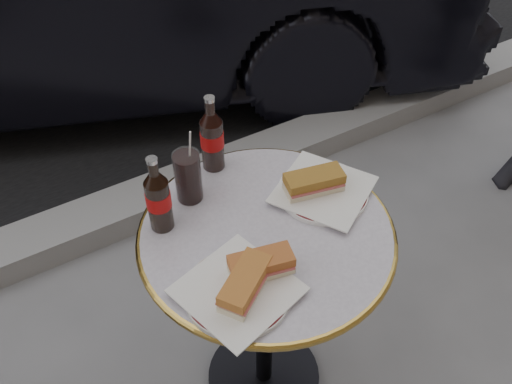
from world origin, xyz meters
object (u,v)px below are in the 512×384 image
plate_right (323,192)px  cola_bottle_left (157,194)px  cola_bottle_right (212,133)px  plate_left (238,292)px  cola_glass (188,176)px  bistro_table (265,316)px

plate_right → cola_bottle_left: bearing=165.0°
cola_bottle_left → cola_bottle_right: size_ratio=0.96×
plate_right → cola_bottle_right: (-0.19, 0.23, 0.10)m
cola_bottle_right → plate_right: bearing=-50.9°
plate_left → plate_right: bearing=25.4°
plate_right → plate_left: bearing=-154.6°
cola_bottle_left → cola_glass: cola_bottle_left is taller
plate_right → cola_bottle_left: 0.42m
cola_bottle_right → cola_glass: 0.14m
cola_bottle_left → plate_right: bearing=-15.0°
plate_left → cola_bottle_left: size_ratio=1.10×
cola_glass → cola_bottle_left: bearing=-151.6°
bistro_table → cola_bottle_right: cola_bottle_right is taller
bistro_table → cola_bottle_left: bearing=145.4°
bistro_table → plate_right: bearing=10.9°
cola_bottle_left → cola_glass: bearing=28.4°
plate_left → cola_glass: cola_glass is taller
plate_left → cola_glass: size_ratio=1.67×
bistro_table → cola_bottle_left: (-0.21, 0.14, 0.47)m
bistro_table → plate_left: plate_left is taller
cola_bottle_left → cola_glass: size_ratio=1.52×
bistro_table → cola_bottle_left: size_ratio=3.44×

